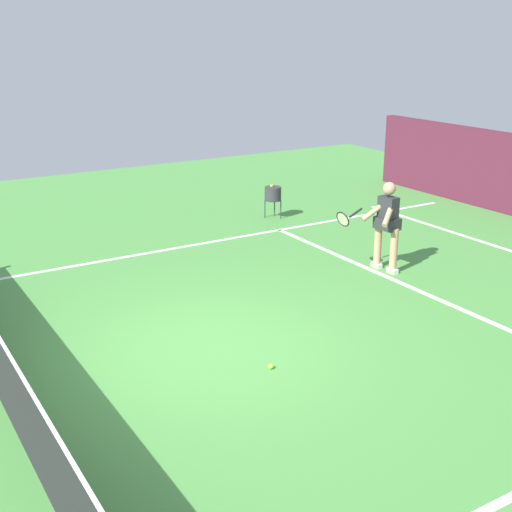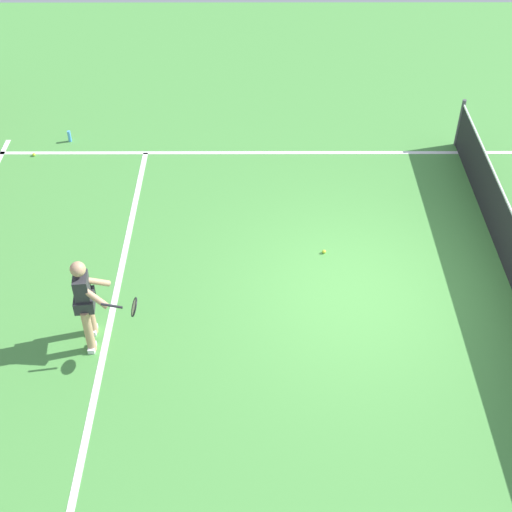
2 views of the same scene
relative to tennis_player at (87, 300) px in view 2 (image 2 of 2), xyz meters
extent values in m
plane|color=#4C9342|center=(-1.09, 4.00, -0.85)|extent=(24.11, 24.11, 0.00)
cube|color=white|center=(-1.09, 0.17, -0.84)|extent=(8.17, 0.10, 0.01)
cube|color=white|center=(-5.17, 4.00, -0.84)|extent=(0.10, 16.54, 0.01)
cylinder|color=#4C4C51|center=(-5.47, 6.58, -0.33)|extent=(0.08, 0.08, 1.04)
cylinder|color=tan|center=(-0.18, -0.05, -0.46)|extent=(0.13, 0.13, 0.78)
cylinder|color=tan|center=(0.17, -0.01, -0.46)|extent=(0.13, 0.13, 0.78)
cube|color=white|center=(-0.18, -0.05, -0.81)|extent=(0.20, 0.10, 0.08)
cube|color=white|center=(0.17, -0.01, -0.81)|extent=(0.20, 0.10, 0.08)
cube|color=#2D2D33|center=(-0.01, -0.03, 0.19)|extent=(0.34, 0.23, 0.52)
cube|color=#2D2D33|center=(-0.01, -0.03, -0.01)|extent=(0.43, 0.32, 0.20)
sphere|color=tan|center=(-0.01, -0.03, 0.59)|extent=(0.22, 0.22, 0.22)
cylinder|color=tan|center=(-0.17, 0.10, 0.21)|extent=(0.33, 0.45, 0.37)
cylinder|color=tan|center=(0.13, 0.14, 0.21)|extent=(0.24, 0.48, 0.37)
cylinder|color=black|center=(0.29, 0.43, 0.17)|extent=(0.07, 0.30, 0.14)
torus|color=black|center=(0.25, 0.72, 0.11)|extent=(0.30, 0.15, 0.28)
cylinder|color=beige|center=(0.25, 0.72, 0.11)|extent=(0.25, 0.12, 0.23)
sphere|color=#D1E533|center=(-2.02, 3.59, -0.81)|extent=(0.07, 0.07, 0.07)
sphere|color=#D1E533|center=(-5.07, -2.09, -0.81)|extent=(0.07, 0.07, 0.07)
cylinder|color=#4C9EE5|center=(-5.63, -1.46, -0.73)|extent=(0.07, 0.07, 0.24)
camera|label=1|loc=(-8.32, 7.66, 3.13)|focal=47.86mm
camera|label=2|loc=(7.33, 2.41, 7.18)|focal=50.44mm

